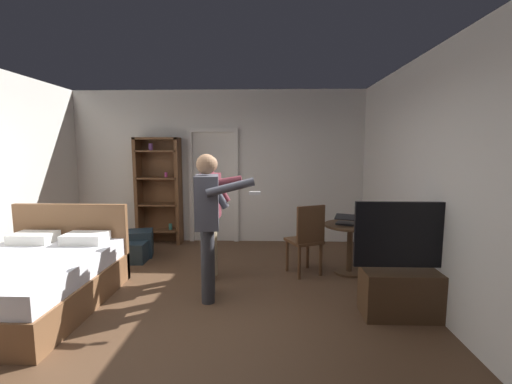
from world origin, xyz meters
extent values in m
plane|color=brown|center=(0.00, 0.00, 0.00)|extent=(6.28, 6.28, 0.00)
cube|color=silver|center=(0.00, 2.92, 1.41)|extent=(5.61, 0.12, 2.82)
cube|color=silver|center=(2.74, 0.00, 1.41)|extent=(0.12, 5.95, 2.82)
cube|color=white|center=(-0.52, 2.84, 1.02)|extent=(0.08, 0.08, 2.05)
cube|color=white|center=(0.33, 2.84, 1.02)|extent=(0.08, 0.08, 2.05)
cube|color=white|center=(-0.09, 2.84, 2.09)|extent=(0.93, 0.08, 0.08)
cube|color=brown|center=(-1.70, -0.04, 0.17)|extent=(1.52, 1.91, 0.35)
cube|color=white|center=(-1.70, -0.04, 0.46)|extent=(1.46, 1.85, 0.22)
cube|color=brown|center=(-1.70, 0.87, 0.51)|extent=(1.52, 0.08, 1.02)
cube|color=white|center=(-2.04, 0.61, 0.63)|extent=(0.50, 0.34, 0.12)
cube|color=white|center=(-1.37, 0.61, 0.63)|extent=(0.50, 0.34, 0.12)
cube|color=brown|center=(-1.45, 2.66, 0.97)|extent=(0.06, 0.32, 1.95)
cube|color=brown|center=(-0.71, 2.66, 0.97)|extent=(0.06, 0.32, 1.95)
cube|color=brown|center=(-1.08, 2.66, 1.93)|extent=(0.81, 0.32, 0.04)
cube|color=brown|center=(-1.08, 2.81, 0.97)|extent=(0.81, 0.02, 1.95)
cube|color=brown|center=(-1.08, 2.66, 0.24)|extent=(0.75, 0.32, 0.03)
cylinder|color=#36776D|center=(-0.88, 2.66, 0.31)|extent=(0.06, 0.06, 0.11)
cube|color=brown|center=(-1.08, 2.66, 0.73)|extent=(0.75, 0.32, 0.03)
cube|color=brown|center=(-1.08, 2.66, 1.22)|extent=(0.75, 0.32, 0.03)
cylinder|color=#B1397C|center=(-0.93, 2.66, 1.28)|extent=(0.05, 0.05, 0.09)
cube|color=brown|center=(-1.08, 2.66, 1.71)|extent=(0.75, 0.32, 0.03)
cylinder|color=#7C4990|center=(-1.19, 2.66, 1.78)|extent=(0.07, 0.07, 0.12)
cube|color=#4C331E|center=(2.38, -0.05, 0.25)|extent=(0.94, 0.40, 0.49)
cube|color=black|center=(2.38, -0.07, 0.88)|extent=(1.16, 0.05, 0.67)
cube|color=#21608E|center=(2.38, -0.04, 0.88)|extent=(1.10, 0.01, 0.61)
cylinder|color=#4C331E|center=(2.08, 1.21, 0.33)|extent=(0.08, 0.08, 0.67)
cylinder|color=#4C331E|center=(2.08, 1.21, 0.01)|extent=(0.43, 0.43, 0.03)
cylinder|color=#4C331E|center=(2.08, 1.21, 0.68)|extent=(0.72, 0.72, 0.03)
cube|color=black|center=(2.05, 1.21, 0.71)|extent=(0.38, 0.32, 0.02)
cube|color=black|center=(2.00, 1.10, 0.82)|extent=(0.37, 0.30, 0.05)
cube|color=navy|center=(2.00, 1.10, 0.82)|extent=(0.33, 0.26, 0.04)
cylinder|color=#263721|center=(2.22, 1.13, 0.80)|extent=(0.06, 0.06, 0.19)
cylinder|color=#263721|center=(2.22, 1.13, 0.92)|extent=(0.03, 0.03, 0.05)
cylinder|color=brown|center=(1.51, 1.39, 0.23)|extent=(0.04, 0.04, 0.45)
cylinder|color=brown|center=(1.20, 1.25, 0.23)|extent=(0.04, 0.04, 0.45)
cylinder|color=brown|center=(1.65, 1.09, 0.23)|extent=(0.04, 0.04, 0.45)
cylinder|color=brown|center=(1.35, 0.94, 0.23)|extent=(0.04, 0.04, 0.45)
cube|color=brown|center=(1.43, 1.17, 0.47)|extent=(0.56, 0.56, 0.04)
cube|color=brown|center=(1.50, 1.01, 0.74)|extent=(0.40, 0.22, 0.50)
cylinder|color=#333338|center=(0.21, 0.44, 0.42)|extent=(0.15, 0.15, 0.85)
cylinder|color=#333338|center=(0.24, 0.20, 0.42)|extent=(0.15, 0.15, 0.85)
cube|color=#4C4C56|center=(0.23, 0.32, 1.15)|extent=(0.31, 0.46, 0.60)
sphere|color=#936B4C|center=(0.23, 0.32, 1.57)|extent=(0.23, 0.23, 0.23)
cylinder|color=#4C4C56|center=(0.29, 0.57, 1.26)|extent=(0.34, 0.13, 0.48)
cylinder|color=#4C4C56|center=(0.52, 0.12, 1.33)|extent=(0.54, 0.16, 0.21)
cube|color=white|center=(0.78, 0.13, 1.27)|extent=(0.12, 0.05, 0.04)
cylinder|color=tan|center=(0.15, 1.06, 0.42)|extent=(0.15, 0.15, 0.83)
cylinder|color=tan|center=(0.15, 0.84, 0.42)|extent=(0.15, 0.15, 0.83)
cube|color=brown|center=(0.15, 0.95, 1.13)|extent=(0.26, 0.39, 0.59)
sphere|color=tan|center=(0.15, 0.95, 1.55)|extent=(0.23, 0.23, 0.23)
cylinder|color=brown|center=(0.24, 1.18, 1.23)|extent=(0.33, 0.09, 0.48)
cylinder|color=brown|center=(0.37, 0.73, 1.34)|extent=(0.45, 0.09, 0.16)
cube|color=white|center=(0.59, 0.71, 1.30)|extent=(0.12, 0.04, 0.04)
cube|color=#1E2D38|center=(-1.26, 1.84, 0.21)|extent=(0.67, 0.53, 0.42)
cube|color=#1E2D38|center=(-1.22, 1.59, 0.15)|extent=(0.54, 0.39, 0.31)
camera|label=1|loc=(0.91, -3.51, 1.74)|focal=24.05mm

